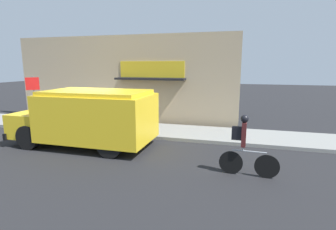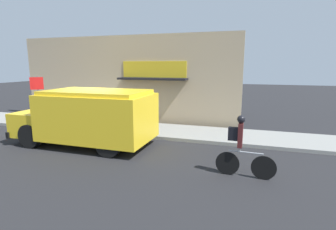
{
  "view_description": "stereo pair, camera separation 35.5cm",
  "coord_description": "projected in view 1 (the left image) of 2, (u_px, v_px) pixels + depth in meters",
  "views": [
    {
      "loc": [
        6.14,
        -9.87,
        3.01
      ],
      "look_at": [
        3.45,
        -0.2,
        1.1
      ],
      "focal_mm": 28.0,
      "sensor_mm": 36.0,
      "label": 1
    },
    {
      "loc": [
        6.48,
        -9.77,
        3.01
      ],
      "look_at": [
        3.45,
        -0.2,
        1.1
      ],
      "focal_mm": 28.0,
      "sensor_mm": 36.0,
      "label": 2
    }
  ],
  "objects": [
    {
      "name": "storefront",
      "position": [
        121.0,
        80.0,
        13.76
      ],
      "size": [
        12.22,
        0.81,
        4.53
      ],
      "color": "tan",
      "rests_on": "ground_plane"
    },
    {
      "name": "stop_sign_post",
      "position": [
        34.0,
        93.0,
        12.63
      ],
      "size": [
        0.45,
        0.45,
        2.36
      ],
      "color": "slate",
      "rests_on": "sidewalk"
    },
    {
      "name": "sidewalk",
      "position": [
        107.0,
        127.0,
        12.65
      ],
      "size": [
        28.0,
        2.41,
        0.14
      ],
      "color": "gray",
      "rests_on": "ground_plane"
    },
    {
      "name": "school_bus",
      "position": [
        89.0,
        117.0,
        9.76
      ],
      "size": [
        5.32,
        2.78,
        2.11
      ],
      "rotation": [
        0.0,
        0.0,
        -0.01
      ],
      "color": "yellow",
      "rests_on": "ground_plane"
    },
    {
      "name": "ground_plane",
      "position": [
        94.0,
        135.0,
        11.52
      ],
      "size": [
        70.0,
        70.0,
        0.0
      ],
      "primitive_type": "plane",
      "color": "#232326"
    },
    {
      "name": "cyclist",
      "position": [
        245.0,
        146.0,
        7.13
      ],
      "size": [
        1.61,
        0.22,
        1.71
      ],
      "rotation": [
        0.0,
        0.0,
        -0.05
      ],
      "color": "black",
      "rests_on": "ground_plane"
    }
  ]
}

